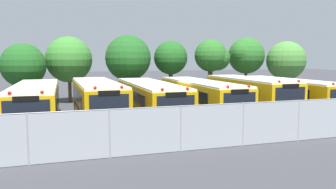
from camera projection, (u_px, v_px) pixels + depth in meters
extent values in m
plane|color=#38383D|center=(177.00, 117.00, 23.18)|extent=(160.00, 160.00, 0.00)
cube|color=yellow|center=(36.00, 103.00, 20.13)|extent=(2.55, 10.65, 2.02)
cube|color=white|center=(35.00, 86.00, 20.01)|extent=(2.50, 10.44, 0.12)
cube|color=black|center=(28.00, 137.00, 15.11)|extent=(2.53, 0.18, 0.36)
cube|color=black|center=(26.00, 111.00, 15.03)|extent=(2.03, 0.07, 0.97)
cube|color=black|center=(58.00, 97.00, 20.75)|extent=(0.10, 8.30, 0.73)
cube|color=black|center=(14.00, 98.00, 20.00)|extent=(0.10, 8.30, 0.73)
cube|color=black|center=(36.00, 110.00, 20.17)|extent=(2.58, 10.76, 0.10)
sphere|color=red|center=(42.00, 92.00, 15.30)|extent=(0.18, 0.18, 0.18)
sphere|color=red|center=(10.00, 93.00, 14.90)|extent=(0.18, 0.18, 0.18)
cube|color=black|center=(26.00, 99.00, 14.96)|extent=(1.11, 0.09, 0.24)
cylinder|color=black|center=(54.00, 129.00, 16.84)|extent=(0.29, 1.00, 1.00)
cylinder|color=black|center=(6.00, 132.00, 16.18)|extent=(0.29, 1.00, 1.00)
cylinder|color=black|center=(57.00, 108.00, 23.89)|extent=(0.29, 1.00, 1.00)
cylinder|color=black|center=(23.00, 110.00, 23.23)|extent=(0.29, 1.00, 1.00)
cube|color=#EAA80C|center=(97.00, 100.00, 21.30)|extent=(2.61, 10.14, 2.13)
cube|color=white|center=(96.00, 83.00, 21.17)|extent=(2.55, 9.93, 0.12)
cube|color=black|center=(110.00, 130.00, 16.59)|extent=(2.46, 0.21, 0.36)
cube|color=black|center=(109.00, 105.00, 16.49)|extent=(1.97, 0.10, 1.02)
cube|color=black|center=(115.00, 94.00, 21.94)|extent=(0.20, 7.87, 0.77)
cube|color=black|center=(77.00, 95.00, 21.15)|extent=(0.20, 7.87, 0.77)
cube|color=black|center=(97.00, 107.00, 21.34)|extent=(2.63, 10.24, 0.10)
sphere|color=red|center=(122.00, 87.00, 16.78)|extent=(0.18, 0.18, 0.18)
sphere|color=red|center=(95.00, 88.00, 16.35)|extent=(0.18, 0.18, 0.18)
cube|color=black|center=(109.00, 93.00, 16.42)|extent=(1.08, 0.10, 0.24)
cylinder|color=black|center=(125.00, 124.00, 18.32)|extent=(0.30, 1.01, 1.00)
cylinder|color=black|center=(85.00, 126.00, 17.63)|extent=(0.30, 1.01, 1.00)
cylinder|color=black|center=(106.00, 106.00, 24.79)|extent=(0.30, 1.01, 1.00)
cylinder|color=black|center=(77.00, 108.00, 24.10)|extent=(0.30, 1.01, 1.00)
cube|color=#EAA80C|center=(150.00, 99.00, 22.56)|extent=(2.59, 11.09, 1.97)
cube|color=white|center=(149.00, 83.00, 22.45)|extent=(2.54, 10.86, 0.12)
cube|color=black|center=(176.00, 127.00, 17.34)|extent=(2.57, 0.18, 0.36)
cube|color=black|center=(176.00, 105.00, 17.26)|extent=(2.06, 0.07, 0.95)
cube|color=black|center=(166.00, 93.00, 23.19)|extent=(0.10, 8.63, 0.71)
cube|color=black|center=(130.00, 94.00, 22.43)|extent=(0.10, 8.63, 0.71)
cube|color=black|center=(150.00, 105.00, 22.61)|extent=(2.62, 11.20, 0.10)
sphere|color=red|center=(187.00, 89.00, 17.54)|extent=(0.18, 0.18, 0.18)
sphere|color=red|center=(162.00, 89.00, 17.13)|extent=(0.18, 0.18, 0.18)
cube|color=black|center=(176.00, 94.00, 17.19)|extent=(1.13, 0.09, 0.24)
cylinder|color=black|center=(186.00, 121.00, 19.07)|extent=(0.29, 1.00, 1.00)
cylinder|color=black|center=(149.00, 123.00, 18.40)|extent=(0.29, 1.00, 1.00)
cylinder|color=black|center=(152.00, 103.00, 26.53)|extent=(0.29, 1.00, 1.00)
cylinder|color=black|center=(124.00, 104.00, 25.86)|extent=(0.29, 1.00, 1.00)
cube|color=yellow|center=(200.00, 97.00, 23.55)|extent=(2.43, 10.89, 2.02)
cube|color=white|center=(200.00, 82.00, 23.43)|extent=(2.38, 10.67, 0.12)
cube|color=black|center=(240.00, 123.00, 18.43)|extent=(2.45, 0.17, 0.36)
cube|color=black|center=(240.00, 101.00, 18.35)|extent=(1.97, 0.06, 0.97)
cube|color=black|center=(214.00, 91.00, 24.17)|extent=(0.06, 8.49, 0.73)
cube|color=black|center=(182.00, 92.00, 23.42)|extent=(0.06, 8.49, 0.73)
cube|color=black|center=(200.00, 102.00, 23.59)|extent=(2.45, 10.99, 0.10)
sphere|color=red|center=(249.00, 86.00, 18.62)|extent=(0.18, 0.18, 0.18)
sphere|color=red|center=(228.00, 87.00, 18.22)|extent=(0.18, 0.18, 0.18)
cube|color=black|center=(240.00, 91.00, 18.28)|extent=(1.08, 0.08, 0.24)
cylinder|color=black|center=(243.00, 118.00, 20.15)|extent=(0.28, 1.00, 1.00)
cylinder|color=black|center=(211.00, 120.00, 19.50)|extent=(0.28, 1.00, 1.00)
cylinder|color=black|center=(194.00, 102.00, 27.41)|extent=(0.28, 1.00, 1.00)
cylinder|color=black|center=(170.00, 103.00, 26.76)|extent=(0.28, 1.00, 1.00)
cube|color=yellow|center=(249.00, 94.00, 24.46)|extent=(2.55, 9.26, 2.18)
cube|color=white|center=(249.00, 79.00, 24.34)|extent=(2.50, 9.07, 0.12)
cube|color=black|center=(290.00, 117.00, 20.12)|extent=(2.60, 0.16, 0.36)
cube|color=black|center=(290.00, 96.00, 20.02)|extent=(2.09, 0.06, 1.04)
cube|color=black|center=(262.00, 89.00, 25.10)|extent=(0.04, 7.22, 0.78)
cube|color=black|center=(231.00, 90.00, 24.31)|extent=(0.04, 7.22, 0.78)
cube|color=black|center=(249.00, 100.00, 24.51)|extent=(2.58, 9.35, 0.10)
sphere|color=red|center=(299.00, 81.00, 20.30)|extent=(0.18, 0.18, 0.18)
sphere|color=red|center=(279.00, 82.00, 19.87)|extent=(0.18, 0.18, 0.18)
cube|color=black|center=(291.00, 86.00, 19.95)|extent=(1.15, 0.08, 0.24)
cylinder|color=black|center=(290.00, 113.00, 21.86)|extent=(0.28, 1.00, 1.00)
cylinder|color=black|center=(260.00, 115.00, 21.16)|extent=(0.28, 1.00, 1.00)
cylinder|color=black|center=(242.00, 101.00, 27.59)|extent=(0.28, 1.00, 1.00)
cylinder|color=black|center=(217.00, 103.00, 26.90)|extent=(0.28, 1.00, 1.00)
cube|color=#EAA80C|center=(286.00, 94.00, 25.73)|extent=(2.64, 10.74, 2.00)
cube|color=white|center=(287.00, 80.00, 25.61)|extent=(2.59, 10.53, 0.12)
cube|color=black|center=(297.00, 89.00, 26.38)|extent=(0.15, 8.35, 0.72)
cube|color=black|center=(270.00, 90.00, 25.57)|extent=(0.15, 8.35, 0.72)
cube|color=black|center=(286.00, 99.00, 25.77)|extent=(2.67, 10.85, 0.10)
sphere|color=red|center=(333.00, 84.00, 20.48)|extent=(0.18, 0.18, 0.18)
cylinder|color=black|center=(311.00, 113.00, 21.74)|extent=(0.29, 1.00, 1.00)
cylinder|color=black|center=(270.00, 99.00, 29.52)|extent=(0.29, 1.00, 1.00)
cylinder|color=black|center=(248.00, 100.00, 28.82)|extent=(0.29, 1.00, 1.00)
cylinder|color=#4C3823|center=(25.00, 95.00, 27.75)|extent=(0.46, 0.46, 2.11)
sphere|color=#1E561E|center=(23.00, 65.00, 27.48)|extent=(3.66, 3.66, 3.66)
sphere|color=#1E561E|center=(26.00, 61.00, 27.46)|extent=(2.21, 2.21, 2.21)
cylinder|color=#4C3823|center=(70.00, 89.00, 30.77)|extent=(0.31, 0.31, 2.37)
sphere|color=#387A2D|center=(69.00, 60.00, 30.46)|extent=(4.20, 4.20, 4.20)
sphere|color=#387A2D|center=(74.00, 57.00, 30.61)|extent=(2.79, 2.79, 2.79)
cylinder|color=#4C3823|center=(128.00, 89.00, 30.84)|extent=(0.33, 0.33, 2.52)
sphere|color=#1E561E|center=(128.00, 58.00, 30.53)|extent=(4.19, 4.19, 4.19)
sphere|color=#1E561E|center=(136.00, 57.00, 31.08)|extent=(2.77, 2.77, 2.77)
cylinder|color=#4C3823|center=(171.00, 85.00, 32.46)|extent=(0.41, 0.41, 2.90)
sphere|color=#1E561E|center=(171.00, 58.00, 32.17)|extent=(3.25, 3.25, 3.25)
sphere|color=#1E561E|center=(167.00, 55.00, 32.14)|extent=(2.09, 2.09, 2.09)
cylinder|color=#4C3823|center=(210.00, 83.00, 33.43)|extent=(0.47, 0.47, 3.12)
sphere|color=#286623|center=(211.00, 56.00, 33.13)|extent=(3.22, 3.22, 3.22)
sphere|color=#286623|center=(218.00, 58.00, 33.35)|extent=(2.52, 2.52, 2.52)
cylinder|color=#4C3823|center=(246.00, 83.00, 35.57)|extent=(0.31, 0.31, 2.89)
sphere|color=#286623|center=(246.00, 56.00, 35.25)|extent=(3.83, 3.83, 3.83)
sphere|color=#286623|center=(244.00, 54.00, 34.77)|extent=(2.76, 2.76, 2.76)
cylinder|color=#4C3823|center=(285.00, 86.00, 35.28)|extent=(0.43, 0.43, 2.29)
sphere|color=#478438|center=(286.00, 61.00, 34.99)|extent=(4.05, 4.05, 4.05)
sphere|color=#478438|center=(286.00, 61.00, 34.57)|extent=(2.70, 2.70, 2.70)
cylinder|color=#9EA0A3|center=(28.00, 139.00, 12.65)|extent=(0.07, 0.07, 2.05)
cylinder|color=#9EA0A3|center=(109.00, 134.00, 13.59)|extent=(0.07, 0.07, 2.05)
cylinder|color=#9EA0A3|center=(181.00, 129.00, 14.54)|extent=(0.07, 0.07, 2.05)
cylinder|color=#9EA0A3|center=(243.00, 124.00, 15.48)|extent=(0.07, 0.07, 2.05)
cylinder|color=#9EA0A3|center=(299.00, 120.00, 16.42)|extent=(0.07, 0.07, 2.05)
cube|color=#ADB2B7|center=(243.00, 124.00, 15.48)|extent=(24.77, 0.02, 2.01)
cylinder|color=#9EA0A3|center=(244.00, 103.00, 15.37)|extent=(24.77, 0.04, 0.04)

